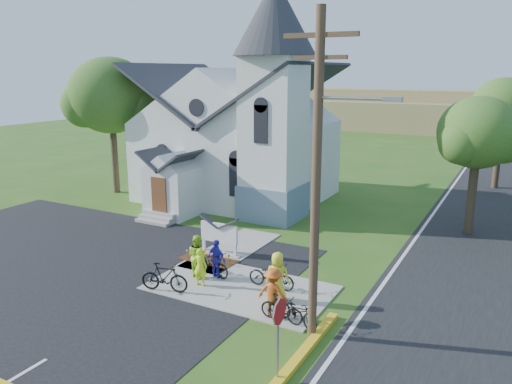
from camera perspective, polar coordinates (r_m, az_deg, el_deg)
The scene contains 23 objects.
ground at distance 20.13m, azimuth -6.26°, elevation -10.54°, with size 120.00×120.00×0.00m, color #2A5618.
parking_lot at distance 23.38m, azimuth -23.59°, elevation -8.11°, with size 20.00×16.00×0.02m, color black.
road at distance 31.10m, azimuth 26.37°, elevation -3.10°, with size 8.00×90.00×0.02m, color black.
sidewalk at distance 19.76m, azimuth -1.78°, elevation -10.87°, with size 7.00×4.00×0.05m, color gray.
church at distance 31.98m, azimuth -1.82°, elevation 8.34°, with size 12.35×12.00×13.00m.
church_sign at distance 22.86m, azimuth -4.24°, elevation -4.73°, with size 2.20×0.40×1.70m.
flower_bed at distance 22.49m, azimuth -5.44°, elevation -7.75°, with size 2.60×1.10×0.07m, color #361C0E.
utility_pole at distance 14.75m, azimuth 7.15°, elevation 2.50°, with size 3.45×0.28×10.00m.
stop_sign at distance 13.60m, azimuth 2.64°, elevation -14.67°, with size 0.11×0.76×2.48m.
tree_lot_corner at distance 35.11m, azimuth -16.28°, elevation 10.51°, with size 5.60×5.60×9.15m.
tree_road_near at distance 27.24m, azimuth 24.06°, elevation 6.14°, with size 4.00×4.00×7.05m.
tree_road_mid at distance 39.10m, azimuth 26.45°, elevation 8.70°, with size 4.40×4.40×7.80m.
distant_hills at distance 71.94m, azimuth 22.88°, elevation 7.82°, with size 61.00×10.00×5.60m.
cyclist_0 at distance 19.73m, azimuth -6.40°, elevation -8.50°, with size 0.56×0.37×1.53m, color #CBF61C.
bike_0 at distance 20.77m, azimuth -5.01°, elevation -8.08°, with size 0.66×1.90×1.00m, color black.
cyclist_1 at distance 20.51m, azimuth -6.72°, elevation -7.26°, with size 0.86×0.67×1.77m, color #A2E62B.
bike_1 at distance 19.49m, azimuth -10.43°, elevation -9.56°, with size 0.53×1.89×1.14m, color black.
cyclist_2 at distance 20.37m, azimuth -4.52°, elevation -7.61°, with size 0.94×0.39×1.60m, color #2B24B7.
bike_2 at distance 19.49m, azimuth 1.78°, elevation -9.54°, with size 0.66×1.91×1.00m, color black.
cyclist_3 at distance 17.26m, azimuth 1.99°, elevation -11.41°, with size 1.12×0.65×1.74m, color #C64E16.
bike_3 at distance 17.10m, azimuth 2.95°, elevation -13.14°, with size 0.45×1.58×0.95m, color black.
cyclist_4 at distance 18.32m, azimuth 2.46°, elevation -9.66°, with size 0.91×0.59×1.86m, color yellow.
bike_4 at distance 16.98m, azimuth 4.71°, elevation -13.40°, with size 0.62×1.78×0.93m, color black.
Camera 1 is at (10.61, -14.99, 8.25)m, focal length 35.00 mm.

